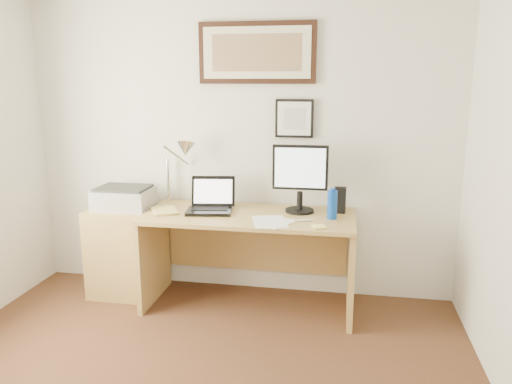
% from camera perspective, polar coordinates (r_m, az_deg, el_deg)
% --- Properties ---
extents(wall_back, '(3.50, 0.02, 2.50)m').
position_cam_1_polar(wall_back, '(4.08, -1.94, 5.71)').
color(wall_back, silver).
rests_on(wall_back, ground).
extents(side_cabinet, '(0.50, 0.40, 0.73)m').
position_cam_1_polar(side_cabinet, '(4.28, -15.00, -6.60)').
color(side_cabinet, '#A98447').
rests_on(side_cabinet, floor).
extents(water_bottle, '(0.07, 0.07, 0.21)m').
position_cam_1_polar(water_bottle, '(3.68, 8.70, -1.46)').
color(water_bottle, '#0D3FA9').
rests_on(water_bottle, desk).
extents(bottle_cap, '(0.04, 0.04, 0.02)m').
position_cam_1_polar(bottle_cap, '(3.66, 8.76, 0.28)').
color(bottle_cap, '#0D3FA9').
rests_on(bottle_cap, water_bottle).
extents(speaker, '(0.09, 0.08, 0.20)m').
position_cam_1_polar(speaker, '(3.87, 9.57, -0.92)').
color(speaker, black).
rests_on(speaker, desk).
extents(paper_sheet_a, '(0.31, 0.38, 0.00)m').
position_cam_1_polar(paper_sheet_a, '(3.59, 1.57, -3.40)').
color(paper_sheet_a, white).
rests_on(paper_sheet_a, desk).
extents(paper_sheet_b, '(0.31, 0.35, 0.00)m').
position_cam_1_polar(paper_sheet_b, '(3.57, 2.22, -3.49)').
color(paper_sheet_b, white).
rests_on(paper_sheet_b, desk).
extents(sticky_pad, '(0.12, 0.12, 0.01)m').
position_cam_1_polar(sticky_pad, '(3.48, 7.21, -3.94)').
color(sticky_pad, '#FEF278').
rests_on(sticky_pad, desk).
extents(marker_pen, '(0.14, 0.06, 0.02)m').
position_cam_1_polar(marker_pen, '(3.61, 5.50, -3.25)').
color(marker_pen, white).
rests_on(marker_pen, desk).
extents(book, '(0.28, 0.31, 0.02)m').
position_cam_1_polar(book, '(3.90, -11.75, -2.22)').
color(book, '#DCC167').
rests_on(book, desk).
extents(desk, '(1.60, 0.70, 0.75)m').
position_cam_1_polar(desk, '(3.94, -0.58, -5.53)').
color(desk, '#A98447').
rests_on(desk, floor).
extents(laptop, '(0.37, 0.34, 0.26)m').
position_cam_1_polar(laptop, '(3.88, -5.21, -1.35)').
color(laptop, black).
rests_on(laptop, desk).
extents(lcd_monitor, '(0.42, 0.22, 0.52)m').
position_cam_1_polar(lcd_monitor, '(3.80, 5.06, 1.92)').
color(lcd_monitor, black).
rests_on(lcd_monitor, desk).
extents(printer, '(0.44, 0.34, 0.18)m').
position_cam_1_polar(printer, '(4.15, -14.85, -0.64)').
color(printer, '#A2A2A4').
rests_on(printer, side_cabinet).
extents(desk_lamp, '(0.29, 0.27, 0.53)m').
position_cam_1_polar(desk_lamp, '(4.01, -8.23, 4.56)').
color(desk_lamp, silver).
rests_on(desk_lamp, desk).
extents(picture_large, '(0.92, 0.04, 0.47)m').
position_cam_1_polar(picture_large, '(3.99, 0.08, 15.63)').
color(picture_large, black).
rests_on(picture_large, wall_back).
extents(picture_small, '(0.30, 0.03, 0.30)m').
position_cam_1_polar(picture_small, '(3.96, 4.40, 8.38)').
color(picture_small, black).
rests_on(picture_small, wall_back).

